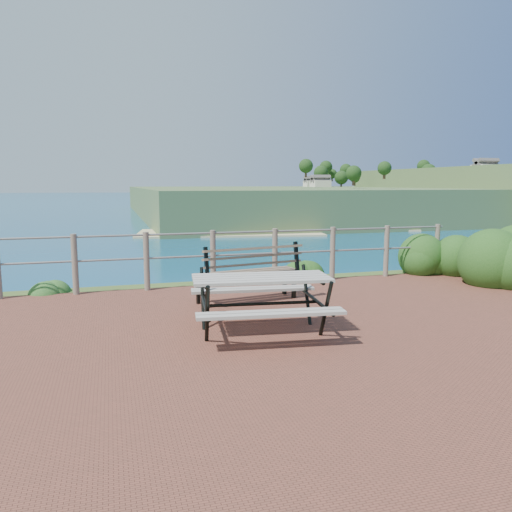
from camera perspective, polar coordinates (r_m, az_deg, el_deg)
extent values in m
cube|color=brown|center=(5.78, 1.84, -10.18)|extent=(10.00, 7.00, 0.12)
plane|color=#145F7D|center=(205.22, -15.97, 7.47)|extent=(1200.00, 1200.00, 0.00)
cylinder|color=#6B5B4C|center=(8.68, -19.99, -0.90)|extent=(0.10, 0.10, 1.00)
cylinder|color=#6B5B4C|center=(8.67, -12.39, -0.59)|extent=(0.10, 0.10, 1.00)
cylinder|color=#6B5B4C|center=(8.82, -4.93, -0.28)|extent=(0.10, 0.10, 1.00)
cylinder|color=#6B5B4C|center=(9.12, 2.17, 0.02)|extent=(0.10, 0.10, 1.00)
cylinder|color=#6B5B4C|center=(9.54, 8.74, 0.30)|extent=(0.10, 0.10, 1.00)
cylinder|color=#6B5B4C|center=(10.08, 14.68, 0.55)|extent=(0.10, 0.10, 1.00)
cylinder|color=#6B5B4C|center=(10.71, 19.96, 0.77)|extent=(0.10, 0.10, 1.00)
cylinder|color=slate|center=(8.77, -4.96, 2.63)|extent=(9.40, 0.04, 0.04)
cylinder|color=slate|center=(8.82, -4.93, 0.04)|extent=(9.40, 0.04, 0.04)
cube|color=#416030|center=(257.79, 17.15, 6.19)|extent=(260.00, 180.00, 12.00)
cube|color=#9C978C|center=(6.04, 0.60, -2.53)|extent=(1.72, 0.87, 0.04)
cube|color=#9C978C|center=(6.09, 0.60, -5.07)|extent=(1.66, 0.43, 0.04)
cube|color=#9C978C|center=(6.09, 0.60, -5.07)|extent=(1.66, 0.43, 0.04)
cylinder|color=black|center=(6.11, 0.60, -5.48)|extent=(1.41, 0.21, 0.04)
cube|color=brown|center=(7.71, -1.01, -1.90)|extent=(1.67, 0.68, 0.04)
cube|color=brown|center=(7.67, -1.02, 0.19)|extent=(1.62, 0.40, 0.37)
cube|color=black|center=(7.76, -1.01, -3.52)|extent=(0.06, 0.07, 0.45)
cube|color=black|center=(7.76, -1.01, -3.52)|extent=(0.06, 0.07, 0.45)
cube|color=black|center=(7.76, -1.01, -3.52)|extent=(0.06, 0.07, 0.45)
cube|color=black|center=(7.76, -1.01, -3.52)|extent=(0.06, 0.07, 0.45)
ellipsoid|color=#1A4816|center=(10.26, 26.89, -2.89)|extent=(1.37, 1.37, 1.94)
ellipsoid|color=#1A4816|center=(10.66, 20.35, -2.12)|extent=(1.09, 1.09, 1.56)
ellipsoid|color=#235A22|center=(9.08, -23.02, -4.01)|extent=(0.67, 0.67, 0.37)
ellipsoid|color=#1A4816|center=(10.16, 5.01, -2.12)|extent=(0.68, 0.68, 0.38)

